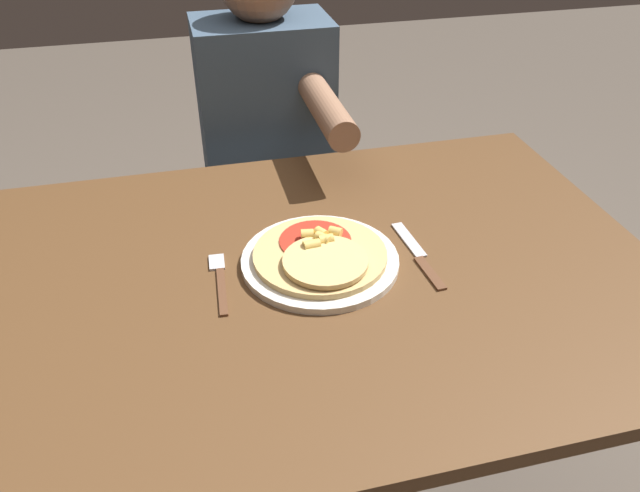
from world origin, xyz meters
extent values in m
cube|color=brown|center=(0.00, 0.00, 0.71)|extent=(1.28, 0.90, 0.03)
cylinder|color=brown|center=(-0.58, 0.39, 0.35)|extent=(0.06, 0.06, 0.69)
cylinder|color=brown|center=(0.58, 0.39, 0.35)|extent=(0.06, 0.06, 0.69)
cylinder|color=silver|center=(0.01, 0.02, 0.73)|extent=(0.29, 0.29, 0.01)
cylinder|color=tan|center=(0.01, 0.02, 0.74)|extent=(0.25, 0.25, 0.01)
cylinder|color=#B22D1E|center=(0.01, 0.05, 0.75)|extent=(0.14, 0.14, 0.00)
cylinder|color=#DDB771|center=(0.01, -0.02, 0.76)|extent=(0.15, 0.15, 0.01)
cylinder|color=#E5BC5B|center=(0.03, 0.06, 0.76)|extent=(0.03, 0.03, 0.02)
cylinder|color=#E5BC5B|center=(0.03, 0.04, 0.76)|extent=(0.03, 0.04, 0.02)
cylinder|color=#E5BC5B|center=(0.03, 0.04, 0.76)|extent=(0.03, 0.02, 0.02)
cylinder|color=#E5BC5B|center=(0.05, 0.06, 0.76)|extent=(0.03, 0.03, 0.02)
cylinder|color=#E5BC5B|center=(0.00, 0.06, 0.76)|extent=(0.03, 0.02, 0.02)
cylinder|color=#E5BC5B|center=(0.00, 0.03, 0.76)|extent=(0.03, 0.02, 0.02)
cube|color=brown|center=(-0.17, -0.02, 0.73)|extent=(0.02, 0.13, 0.00)
cube|color=silver|center=(-0.17, 0.06, 0.73)|extent=(0.03, 0.05, 0.00)
cube|color=brown|center=(0.20, -0.06, 0.73)|extent=(0.03, 0.10, 0.00)
cube|color=silver|center=(0.20, 0.05, 0.73)|extent=(0.03, 0.12, 0.00)
cylinder|color=#2D2D38|center=(-0.05, 0.67, 0.23)|extent=(0.11, 0.11, 0.46)
cylinder|color=#2D2D38|center=(0.10, 0.67, 0.23)|extent=(0.11, 0.11, 0.46)
cube|color=#3D5166|center=(0.02, 0.67, 0.73)|extent=(0.34, 0.22, 0.53)
cylinder|color=#8E664C|center=(0.13, 0.41, 0.85)|extent=(0.07, 0.30, 0.07)
camera|label=1|loc=(-0.21, -0.88, 1.41)|focal=35.00mm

